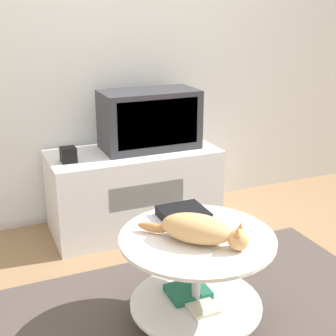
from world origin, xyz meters
name	(u,v)px	position (x,y,z in m)	size (l,w,h in m)	color
ground_plane	(214,327)	(0.00, 0.00, 0.00)	(12.00, 12.00, 0.00)	#93704C
wall_back	(112,42)	(0.00, 1.60, 1.30)	(8.00, 0.05, 2.60)	silver
rug	(214,326)	(0.00, 0.00, 0.01)	(2.10, 1.49, 0.02)	#4C423D
tv_stand	(134,190)	(0.01, 1.24, 0.29)	(1.18, 0.54, 0.59)	white
tv	(149,120)	(0.15, 1.27, 0.79)	(0.67, 0.35, 0.41)	#333338
speaker	(68,155)	(-0.45, 1.18, 0.64)	(0.10, 0.10, 0.10)	black
coffee_table	(196,270)	(-0.08, 0.05, 0.33)	(0.75, 0.75, 0.49)	#B2B2B7
dvd_box	(183,214)	(-0.06, 0.25, 0.54)	(0.23, 0.21, 0.05)	black
cat	(200,230)	(-0.10, -0.01, 0.58)	(0.41, 0.42, 0.13)	tan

